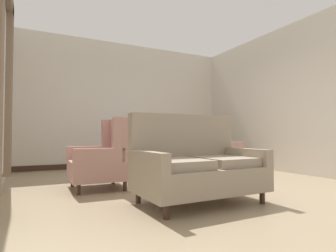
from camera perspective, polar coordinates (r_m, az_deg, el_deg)
ground at (r=4.39m, az=4.33°, el=-12.05°), size 8.46×8.46×0.00m
wall_back at (r=7.13m, az=-8.35°, el=4.29°), size 5.41×0.08×3.08m
wall_right at (r=6.74m, az=19.68°, el=4.74°), size 0.08×4.23×3.08m
baseboard_back at (r=7.07m, az=-8.27°, el=-7.68°), size 5.25×0.03×0.12m
window_with_curtains at (r=3.88m, az=-31.01°, el=9.71°), size 0.12×1.97×2.53m
coffee_table at (r=4.52m, az=0.58°, el=-6.22°), size 0.96×0.96×0.52m
porcelain_vase at (r=4.58m, az=0.70°, el=-3.47°), size 0.18×0.18×0.29m
settee at (r=3.27m, az=5.87°, el=-8.24°), size 1.45×0.88×1.03m
armchair_far_left at (r=5.68m, az=9.43°, el=-5.41°), size 0.98×0.91×0.98m
armchair_near_sideboard at (r=5.48m, az=-6.98°, el=-5.27°), size 0.93×0.93×1.08m
armchair_near_window at (r=4.21m, az=-13.02°, el=-6.49°), size 0.80×0.85×1.02m
side_table at (r=5.46m, az=6.36°, el=-5.46°), size 0.54×0.54×0.72m
sideboard at (r=7.47m, az=3.70°, el=-4.12°), size 1.06×0.41×1.10m
gramophone at (r=7.41m, az=4.41°, el=0.84°), size 0.57×0.63×0.58m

